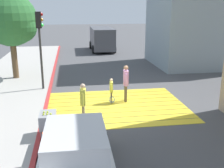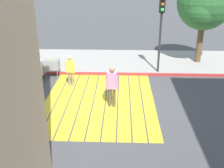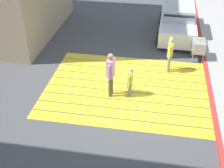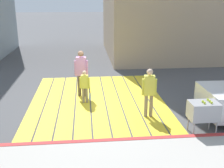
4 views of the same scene
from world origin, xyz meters
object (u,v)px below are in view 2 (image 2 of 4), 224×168
Objects in this scene: tennis_ball_cart at (52,65)px; pedestrian_adult_lead at (112,84)px; pedestrian_adult_trailing at (70,69)px; pedestrian_child_with_racket at (110,85)px; street_tree at (204,4)px; traffic_light_corner at (161,20)px.

pedestrian_adult_lead is (3.45, 3.41, 0.35)m from tennis_ball_cart.
pedestrian_child_with_racket is (1.43, 2.02, -0.25)m from pedestrian_adult_trailing.
pedestrian_adult_lead is at bearing 10.05° from pedestrian_child_with_racket.
street_tree is at bearing 134.92° from pedestrian_child_with_racket.
street_tree is at bearing 124.54° from traffic_light_corner.
pedestrian_child_with_racket is (5.23, -5.24, -2.95)m from street_tree.
street_tree is at bearing 139.35° from pedestrian_adult_lead.
street_tree is at bearing 117.59° from pedestrian_adult_trailing.
tennis_ball_cart is at bearing -83.40° from traffic_light_corner.
street_tree is 4.35× the size of pedestrian_child_with_racket.
street_tree is 8.27m from pedestrian_adult_lead.
pedestrian_adult_lead reaches higher than tennis_ball_cart.
traffic_light_corner is at bearing -55.46° from street_tree.
pedestrian_child_with_racket is at bearing -37.24° from traffic_light_corner.
street_tree is 5.23× the size of tennis_ball_cart.
tennis_ball_cart is 4.86m from pedestrian_adult_lead.
street_tree reaches higher than pedestrian_adult_trailing.
traffic_light_corner reaches higher than tennis_ball_cart.
pedestrian_adult_trailing reaches higher than pedestrian_child_with_racket.
tennis_ball_cart is at bearing -129.65° from pedestrian_child_with_racket.
tennis_ball_cart is at bearing -135.54° from pedestrian_adult_trailing.
pedestrian_adult_trailing is at bearing -125.36° from pedestrian_child_with_racket.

